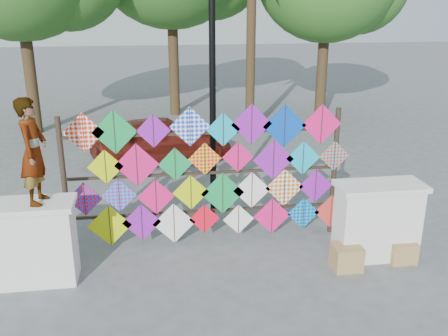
{
  "coord_description": "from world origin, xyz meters",
  "views": [
    {
      "loc": [
        -0.81,
        -7.13,
        4.05
      ],
      "look_at": [
        0.31,
        0.6,
        1.39
      ],
      "focal_mm": 40.0,
      "sensor_mm": 36.0,
      "label": 1
    }
  ],
  "objects": [
    {
      "name": "ground",
      "position": [
        0.0,
        0.0,
        0.0
      ],
      "size": [
        80.0,
        80.0,
        0.0
      ],
      "primitive_type": "plane",
      "color": "slate",
      "rests_on": "ground"
    },
    {
      "name": "parapet_left",
      "position": [
        -2.7,
        -0.2,
        0.65
      ],
      "size": [
        1.4,
        0.65,
        1.28
      ],
      "color": "white",
      "rests_on": "ground"
    },
    {
      "name": "parapet_right",
      "position": [
        2.7,
        -0.2,
        0.65
      ],
      "size": [
        1.4,
        0.65,
        1.28
      ],
      "color": "white",
      "rests_on": "ground"
    },
    {
      "name": "kite_rack",
      "position": [
        0.08,
        0.73,
        1.23
      ],
      "size": [
        4.88,
        0.24,
        2.43
      ],
      "color": "black",
      "rests_on": "ground"
    },
    {
      "name": "vendor_woman",
      "position": [
        -2.48,
        -0.2,
        2.04
      ],
      "size": [
        0.43,
        0.6,
        1.52
      ],
      "primitive_type": "imported",
      "rotation": [
        0.0,
        0.0,
        1.44
      ],
      "color": "#99999E",
      "rests_on": "parapet_left"
    },
    {
      "name": "sedan",
      "position": [
        -0.61,
        5.4,
        0.61
      ],
      "size": [
        3.83,
        2.35,
        1.22
      ],
      "primitive_type": "imported",
      "rotation": [
        0.0,
        0.0,
        1.85
      ],
      "color": "maroon",
      "rests_on": "ground"
    },
    {
      "name": "lamppost",
      "position": [
        0.3,
        2.0,
        2.69
      ],
      "size": [
        0.28,
        0.28,
        4.46
      ],
      "color": "black",
      "rests_on": "ground"
    },
    {
      "name": "cardboard_box_near",
      "position": [
        2.1,
        -0.51,
        0.2
      ],
      "size": [
        0.44,
        0.39,
        0.39
      ],
      "primitive_type": "cube",
      "color": "#9F864D",
      "rests_on": "ground"
    },
    {
      "name": "cardboard_box_far",
      "position": [
        3.07,
        -0.4,
        0.17
      ],
      "size": [
        0.42,
        0.38,
        0.35
      ],
      "primitive_type": "cube",
      "color": "#9F864D",
      "rests_on": "ground"
    }
  ]
}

